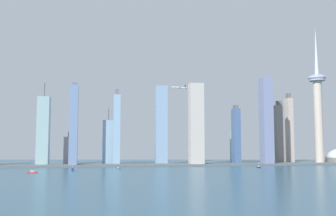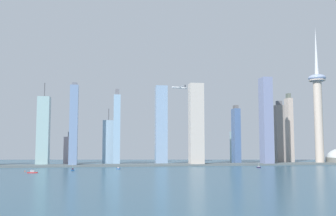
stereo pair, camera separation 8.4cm
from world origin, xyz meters
The scene contains 21 objects.
ground_plane centered at (0.00, 0.00, 0.00)m, with size 6000.00×6000.00×0.00m, color #30546A.
waterfront_pier centered at (0.00, 419.48, 1.58)m, with size 932.14×50.01×3.16m, color #525D5F.
observation_tower centered at (307.76, 430.20, 128.33)m, with size 36.15×36.15×290.31m.
skyscraper_0 centered at (41.55, 417.24, 80.19)m, with size 27.18×24.03×160.39m.
skyscraper_1 centered at (-22.99, 454.35, 79.79)m, with size 23.61×24.04×159.58m.
skyscraper_2 centered at (235.00, 461.26, 64.12)m, with size 18.45×14.58×134.06m.
skyscraper_3 centered at (159.12, 531.03, 34.90)m, with size 21.05×17.69×87.39m.
skyscraper_4 centered at (-252.41, 446.55, 66.35)m, with size 22.69×22.35×160.05m.
skyscraper_7 centered at (275.24, 498.16, 74.42)m, with size 12.01×20.09×155.84m.
skyscraper_8 centered at (134.63, 452.82, 58.80)m, with size 12.87×24.37×122.22m.
skyscraper_9 centered at (-112.42, 450.55, 71.75)m, with size 13.31×20.34×150.78m.
skyscraper_10 centered at (-211.95, 509.41, 28.20)m, with size 15.74×26.32×66.64m.
skyscraper_11 centered at (-193.18, 418.65, 77.14)m, with size 15.21×13.15×157.25m.
skyscraper_12 centered at (184.93, 413.97, 87.77)m, with size 19.78×26.85×175.55m.
skyscraper_13 centered at (-129.01, 482.76, 45.10)m, with size 23.12×18.81×114.32m.
boat_0 centered at (-110.69, 334.11, 1.18)m, with size 6.61×5.98×3.30m.
boat_1 centered at (-235.93, 269.37, 1.49)m, with size 14.81×5.73×4.15m.
boat_2 centered at (-182.94, 308.81, 1.50)m, with size 5.91×8.51×10.67m.
boat_3 centered at (133.95, 331.34, 1.21)m, with size 4.80×9.46×8.11m.
channel_buoy_0 centered at (-252.61, 298.28, 1.21)m, with size 1.42×1.42×2.42m, color #E54C19.
airplane centered at (9.84, 428.55, 153.72)m, with size 31.75×32.70×8.09m.
Camera 1 is at (-124.44, -313.95, 43.45)m, focal length 40.80 mm.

